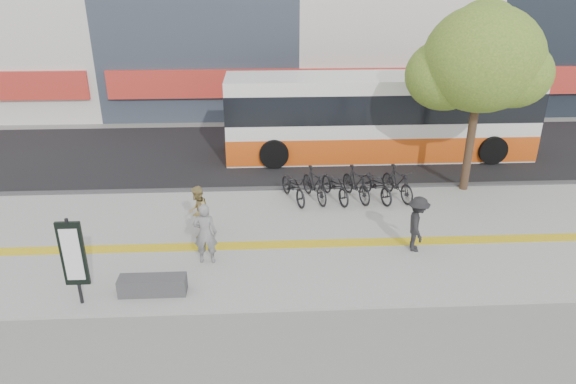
{
  "coord_description": "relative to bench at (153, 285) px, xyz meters",
  "views": [
    {
      "loc": [
        0.1,
        -11.69,
        7.27
      ],
      "look_at": [
        0.81,
        2.0,
        1.27
      ],
      "focal_mm": 31.96,
      "sensor_mm": 36.0,
      "label": 1
    }
  ],
  "objects": [
    {
      "name": "curb",
      "position": [
        2.6,
        6.2,
        -0.23
      ],
      "size": [
        40.0,
        0.25,
        0.14
      ],
      "primitive_type": "cube",
      "color": "#363639",
      "rests_on": "ground"
    },
    {
      "name": "signboard",
      "position": [
        -1.6,
        -0.31,
        1.06
      ],
      "size": [
        0.55,
        0.1,
        2.2
      ],
      "color": "black",
      "rests_on": "sidewalk"
    },
    {
      "name": "bicycle_row",
      "position": [
        5.43,
        5.2,
        0.31
      ],
      "size": [
        4.7,
        2.04,
        1.12
      ],
      "color": "black",
      "rests_on": "sidewalk"
    },
    {
      "name": "street",
      "position": [
        2.6,
        10.2,
        -0.28
      ],
      "size": [
        40.0,
        8.0,
        0.06
      ],
      "primitive_type": "cube",
      "color": "black",
      "rests_on": "ground"
    },
    {
      "name": "tactile_strip",
      "position": [
        2.6,
        2.2,
        -0.22
      ],
      "size": [
        40.0,
        0.45,
        0.01
      ],
      "primitive_type": "cube",
      "color": "yellow",
      "rests_on": "sidewalk"
    },
    {
      "name": "pedestrian_dark",
      "position": [
        6.87,
        1.74,
        0.57
      ],
      "size": [
        0.74,
        1.1,
        1.58
      ],
      "primitive_type": "imported",
      "rotation": [
        0.0,
        0.0,
        1.42
      ],
      "color": "black",
      "rests_on": "sidewalk"
    },
    {
      "name": "bench",
      "position": [
        0.0,
        0.0,
        0.0
      ],
      "size": [
        1.6,
        0.45,
        0.45
      ],
      "primitive_type": "cube",
      "color": "#363639",
      "rests_on": "sidewalk"
    },
    {
      "name": "street_tree",
      "position": [
        9.78,
        6.02,
        4.21
      ],
      "size": [
        4.4,
        3.8,
        6.31
      ],
      "color": "#352518",
      "rests_on": "sidewalk"
    },
    {
      "name": "bus",
      "position": [
        7.49,
        9.7,
        1.31
      ],
      "size": [
        12.44,
        2.95,
        3.31
      ],
      "color": "white",
      "rests_on": "street"
    },
    {
      "name": "sidewalk",
      "position": [
        2.6,
        2.7,
        -0.27
      ],
      "size": [
        40.0,
        7.0,
        0.08
      ],
      "primitive_type": "cube",
      "color": "gray",
      "rests_on": "ground"
    },
    {
      "name": "ground",
      "position": [
        2.6,
        1.2,
        -0.3
      ],
      "size": [
        120.0,
        120.0,
        0.0
      ],
      "primitive_type": "plane",
      "color": "slate",
      "rests_on": "ground"
    },
    {
      "name": "seated_woman",
      "position": [
        1.16,
        1.4,
        0.62
      ],
      "size": [
        0.62,
        0.42,
        1.69
      ],
      "primitive_type": "imported",
      "rotation": [
        0.0,
        0.0,
        3.12
      ],
      "color": "black",
      "rests_on": "sidewalk"
    },
    {
      "name": "pedestrian_tan",
      "position": [
        0.8,
        2.89,
        0.54
      ],
      "size": [
        0.68,
        0.82,
        1.53
      ],
      "primitive_type": "imported",
      "rotation": [
        0.0,
        0.0,
        -1.71
      ],
      "color": "#98834C",
      "rests_on": "sidewalk"
    }
  ]
}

